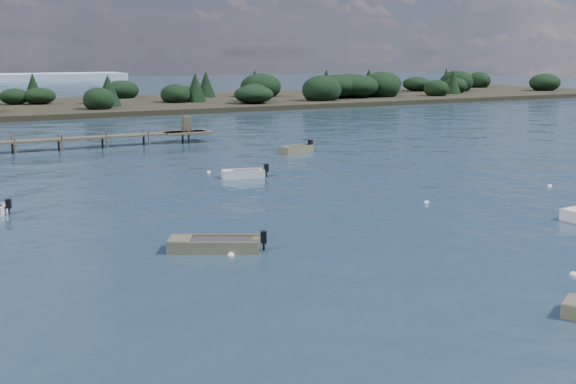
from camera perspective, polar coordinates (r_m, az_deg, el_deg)
ground at (r=86.60m, az=-13.36°, el=4.57°), size 400.00×400.00×0.00m
tender_far_grey_b at (r=67.49m, az=0.62°, el=3.29°), size 3.89×2.17×1.31m
dinghy_mid_grey at (r=34.32m, az=-5.87°, el=-4.33°), size 4.50×3.49×1.17m
tender_far_white at (r=53.98m, az=-3.57°, el=1.33°), size 3.59×2.01×1.20m
buoy_a at (r=32.69m, az=21.59°, el=-6.13°), size 0.32×0.32×0.32m
buoy_c at (r=33.33m, az=-4.53°, el=-5.05°), size 0.32×0.32×0.32m
buoy_d at (r=53.53m, az=19.96°, el=0.42°), size 0.32×0.32×0.32m
buoy_e at (r=56.52m, az=-6.28°, el=1.54°), size 0.32×0.32×0.32m
buoy_extra_a at (r=45.58m, az=10.89°, el=-0.86°), size 0.32×0.32×0.32m
far_headland at (r=132.26m, az=-7.73°, el=7.72°), size 190.00×40.00×5.80m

